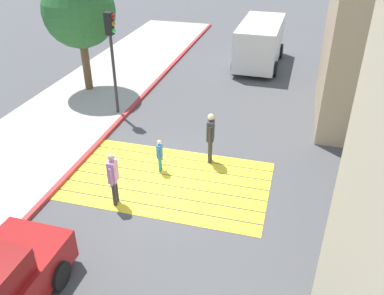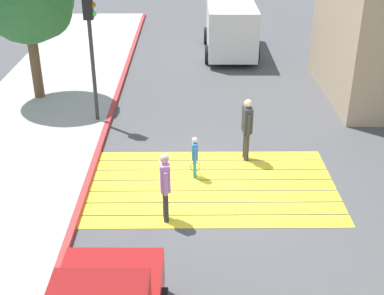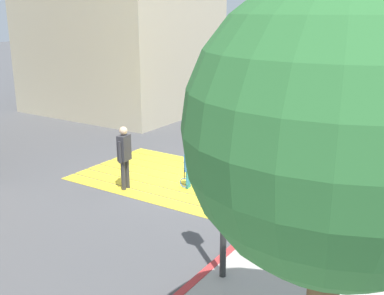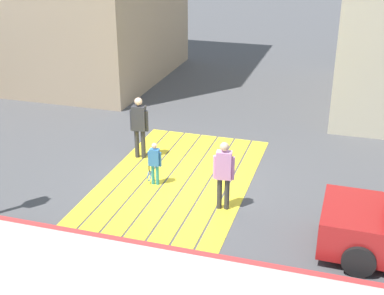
% 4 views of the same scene
% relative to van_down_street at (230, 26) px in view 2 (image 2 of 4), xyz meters
% --- Properties ---
extents(ground_plane, '(120.00, 120.00, 0.00)m').
position_rel_van_down_street_xyz_m(ground_plane, '(-1.34, -12.08, -1.28)').
color(ground_plane, '#4C4C4F').
extents(crosswalk_stripes, '(6.40, 3.80, 0.01)m').
position_rel_van_down_street_xyz_m(crosswalk_stripes, '(-1.34, -12.08, -1.27)').
color(crosswalk_stripes, yellow).
rests_on(crosswalk_stripes, ground).
extents(curb_painted, '(0.16, 40.00, 0.13)m').
position_rel_van_down_street_xyz_m(curb_painted, '(-4.59, -12.08, -1.21)').
color(curb_painted, '#BC3333').
rests_on(curb_painted, ground).
extents(van_down_street, '(2.42, 5.23, 2.35)m').
position_rel_van_down_street_xyz_m(van_down_street, '(0.00, 0.00, 0.00)').
color(van_down_street, silver).
rests_on(van_down_street, ground).
extents(traffic_light_corner, '(0.39, 0.28, 4.24)m').
position_rel_van_down_street_xyz_m(traffic_light_corner, '(-4.92, -7.99, 1.76)').
color(traffic_light_corner, '#2D2D2D').
rests_on(traffic_light_corner, ground).
extents(pedestrian_adult_lead, '(0.28, 0.53, 1.83)m').
position_rel_van_down_street_xyz_m(pedestrian_adult_lead, '(-0.32, -10.60, -0.21)').
color(pedestrian_adult_lead, '#333338').
rests_on(pedestrian_adult_lead, ground).
extents(pedestrian_adult_trailing, '(0.26, 0.50, 1.73)m').
position_rel_van_down_street_xyz_m(pedestrian_adult_trailing, '(-2.48, -13.61, -0.27)').
color(pedestrian_adult_trailing, '#333338').
rests_on(pedestrian_adult_trailing, ground).
extents(pedestrian_child_with_racket, '(0.28, 0.38, 1.18)m').
position_rel_van_down_street_xyz_m(pedestrian_child_with_racket, '(-1.78, -11.61, -0.62)').
color(pedestrian_child_with_racket, teal).
rests_on(pedestrian_child_with_racket, ground).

